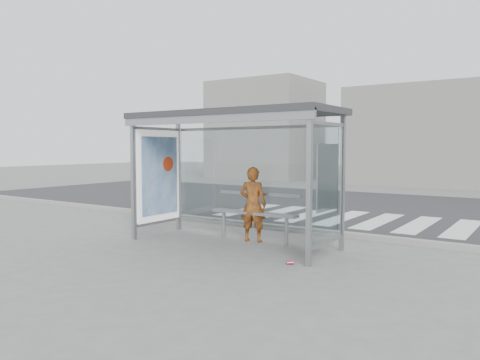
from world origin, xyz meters
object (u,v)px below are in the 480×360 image
(bench, at_px, (255,213))
(soda_can, at_px, (290,263))
(bus_shelter, at_px, (218,144))
(person, at_px, (253,204))

(bench, xyz_separation_m, soda_can, (1.48, -1.26, -0.56))
(bus_shelter, relative_size, soda_can, 38.62)
(person, relative_size, soda_can, 13.88)
(bus_shelter, distance_m, bench, 1.58)
(person, distance_m, bench, 0.18)
(bus_shelter, xyz_separation_m, person, (0.55, 0.43, -1.22))
(person, bearing_deg, bus_shelter, 24.07)
(bus_shelter, distance_m, soda_can, 2.96)
(bus_shelter, height_order, soda_can, bus_shelter)
(person, height_order, soda_can, person)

